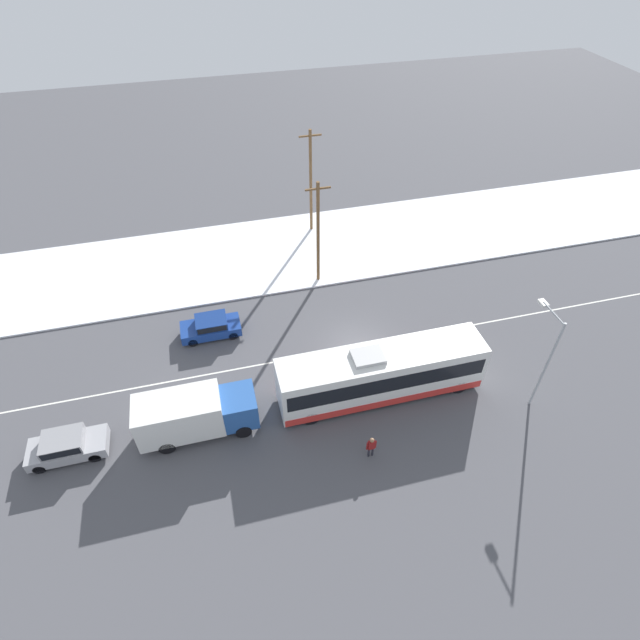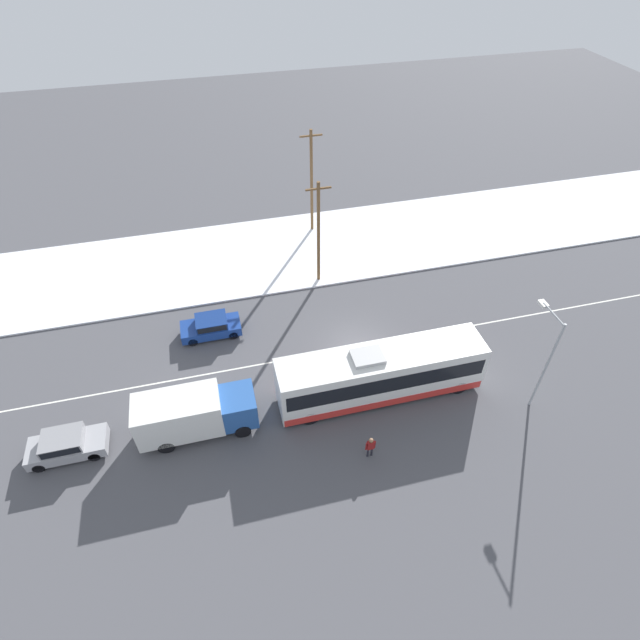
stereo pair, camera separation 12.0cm
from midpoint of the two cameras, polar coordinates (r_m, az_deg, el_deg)
name	(u,v)px [view 1 (the left image)]	position (r m, az deg, el deg)	size (l,w,h in m)	color
ground_plane	(356,347)	(33.57, 4.05, -3.07)	(120.00, 120.00, 0.00)	#4C4C51
snow_lot	(313,247)	(42.45, -0.87, 8.37)	(80.00, 10.54, 0.12)	white
lane_marking_center	(356,347)	(33.56, 4.05, -3.07)	(60.00, 0.12, 0.00)	silver
city_bus	(381,374)	(29.74, 6.86, -6.10)	(12.28, 2.57, 3.60)	white
box_truck	(194,414)	(28.81, -14.32, -10.32)	(6.55, 2.30, 2.84)	silver
sedan_car	(211,326)	(34.61, -12.44, -0.68)	(4.01, 1.80, 1.42)	navy
parked_car_near_truck	(66,445)	(30.93, -27.14, -12.62)	(4.11, 1.80, 1.48)	#9E9EA3
pedestrian_at_stop	(371,445)	(27.64, 5.76, -14.07)	(0.57, 0.25, 1.57)	#23232D
streetlamp	(546,350)	(30.16, 24.33, -3.09)	(0.36, 2.27, 6.57)	#9EA3A8
utility_pole_roadside	(318,232)	(36.39, -0.32, 9.97)	(1.80, 0.24, 8.27)	brown
utility_pole_snowlot	(311,181)	(42.45, -1.15, 15.59)	(1.80, 0.24, 8.94)	brown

